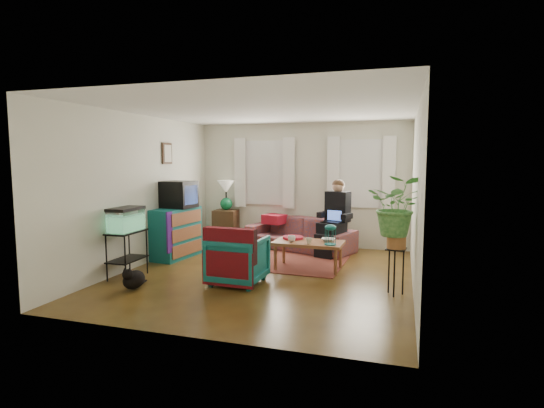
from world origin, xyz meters
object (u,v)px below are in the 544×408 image
(side_table, at_px, (227,226))
(dresser, at_px, (175,233))
(sofa, at_px, (300,228))
(armchair, at_px, (238,257))
(coffee_table, at_px, (308,255))
(plant_stand, at_px, (395,272))
(aquarium_stand, at_px, (127,254))

(side_table, height_order, dresser, dresser)
(sofa, relative_size, side_table, 3.05)
(sofa, bearing_deg, side_table, -169.89)
(armchair, bearing_deg, coffee_table, -124.98)
(side_table, xyz_separation_m, plant_stand, (3.66, -2.74, -0.04))
(sofa, height_order, aquarium_stand, sofa)
(armchair, bearing_deg, sofa, -94.75)
(side_table, bearing_deg, coffee_table, -38.27)
(plant_stand, bearing_deg, armchair, -177.06)
(dresser, xyz_separation_m, plant_stand, (4.00, -1.10, -0.14))
(sofa, distance_m, aquarium_stand, 3.50)
(sofa, height_order, plant_stand, sofa)
(coffee_table, bearing_deg, sofa, 109.94)
(aquarium_stand, bearing_deg, side_table, 82.30)
(armchair, height_order, plant_stand, armchair)
(armchair, relative_size, plant_stand, 1.21)
(sofa, distance_m, coffee_table, 1.60)
(side_table, height_order, coffee_table, side_table)
(coffee_table, bearing_deg, dresser, 178.40)
(dresser, height_order, coffee_table, dresser)
(dresser, bearing_deg, aquarium_stand, -84.08)
(aquarium_stand, height_order, armchair, armchair)
(dresser, height_order, armchair, dresser)
(armchair, relative_size, coffee_table, 0.68)
(dresser, bearing_deg, sofa, 39.83)
(armchair, distance_m, plant_stand, 2.25)
(dresser, bearing_deg, coffee_table, 3.38)
(sofa, distance_m, side_table, 1.76)
(dresser, relative_size, plant_stand, 1.61)
(aquarium_stand, distance_m, armchair, 1.78)
(dresser, distance_m, coffee_table, 2.60)
(aquarium_stand, height_order, plant_stand, aquarium_stand)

